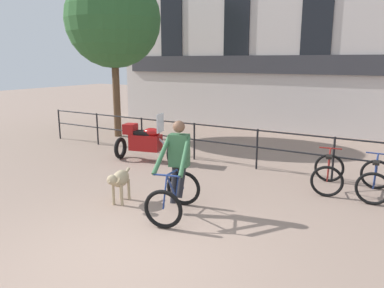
{
  "coord_description": "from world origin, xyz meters",
  "views": [
    {
      "loc": [
        3.38,
        -3.67,
        2.75
      ],
      "look_at": [
        -0.54,
        2.86,
        1.05
      ],
      "focal_mm": 35.0,
      "sensor_mm": 36.0,
      "label": 1
    }
  ],
  "objects": [
    {
      "name": "cyclist_with_bike",
      "position": [
        -0.2,
        1.74,
        0.76
      ],
      "size": [
        0.95,
        1.3,
        1.7
      ],
      "rotation": [
        0.0,
        0.0,
        0.25
      ],
      "color": "black",
      "rests_on": "ground_plane"
    },
    {
      "name": "canal_railing",
      "position": [
        -0.0,
        5.2,
        0.71
      ],
      "size": [
        15.05,
        0.05,
        1.05
      ],
      "color": "black",
      "rests_on": "ground_plane"
    },
    {
      "name": "tree_canalside_left",
      "position": [
        -6.03,
        6.64,
        4.13
      ],
      "size": [
        3.33,
        3.33,
        5.82
      ],
      "color": "brown",
      "rests_on": "ground_plane"
    },
    {
      "name": "parked_bicycle_mid_left",
      "position": [
        2.83,
        4.54,
        0.36
      ],
      "size": [
        0.7,
        1.13,
        0.86
      ],
      "rotation": [
        0.0,
        0.0,
        3.18
      ],
      "color": "black",
      "rests_on": "ground_plane"
    },
    {
      "name": "dog",
      "position": [
        -1.42,
        1.57,
        0.48
      ],
      "size": [
        0.41,
        0.89,
        0.67
      ],
      "rotation": [
        0.0,
        0.0,
        0.28
      ],
      "color": "tan",
      "rests_on": "ground_plane"
    },
    {
      "name": "parked_motorcycle",
      "position": [
        -2.97,
        4.35,
        0.56
      ],
      "size": [
        1.79,
        0.99,
        1.35
      ],
      "rotation": [
        0.0,
        0.0,
        1.8
      ],
      "color": "black",
      "rests_on": "ground_plane"
    },
    {
      "name": "ground_plane",
      "position": [
        0.0,
        0.0,
        0.0
      ],
      "size": [
        60.0,
        60.0,
        0.0
      ],
      "primitive_type": "plane",
      "color": "gray"
    },
    {
      "name": "parked_bicycle_near_lamp",
      "position": [
        1.91,
        4.54,
        0.36
      ],
      "size": [
        0.82,
        1.2,
        0.86
      ],
      "rotation": [
        0.0,
        0.0,
        3.3
      ],
      "color": "black",
      "rests_on": "ground_plane"
    }
  ]
}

